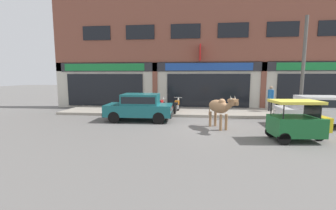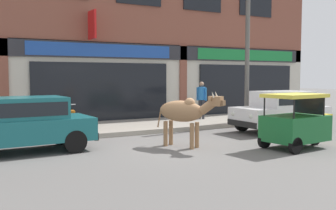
{
  "view_description": "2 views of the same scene",
  "coord_description": "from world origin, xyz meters",
  "px_view_note": "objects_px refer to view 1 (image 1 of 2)",
  "views": [
    {
      "loc": [
        -1.1,
        -10.73,
        2.42
      ],
      "look_at": [
        -2.37,
        1.0,
        0.88
      ],
      "focal_mm": 24.0,
      "sensor_mm": 36.0,
      "label": 1
    },
    {
      "loc": [
        -5.66,
        -9.75,
        2.02
      ],
      "look_at": [
        0.43,
        1.0,
        1.09
      ],
      "focal_mm": 42.0,
      "sensor_mm": 36.0,
      "label": 2
    }
  ],
  "objects_px": {
    "motorcycle_2": "(177,106)",
    "pedestrian": "(271,96)",
    "motorcycle_0": "(144,105)",
    "car_1": "(318,110)",
    "cow": "(220,107)",
    "utility_pole": "(303,67)",
    "auto_rickshaw": "(298,123)",
    "motorcycle_1": "(160,105)",
    "car_0": "(140,106)"
  },
  "relations": [
    {
      "from": "motorcycle_2",
      "to": "pedestrian",
      "type": "distance_m",
      "value": 6.06
    },
    {
      "from": "motorcycle_0",
      "to": "car_1",
      "type": "bearing_deg",
      "value": -17.0
    },
    {
      "from": "cow",
      "to": "car_1",
      "type": "relative_size",
      "value": 0.54
    },
    {
      "from": "car_1",
      "to": "utility_pole",
      "type": "distance_m",
      "value": 2.86
    },
    {
      "from": "pedestrian",
      "to": "cow",
      "type": "bearing_deg",
      "value": -129.13
    },
    {
      "from": "cow",
      "to": "pedestrian",
      "type": "bearing_deg",
      "value": 50.87
    },
    {
      "from": "cow",
      "to": "auto_rickshaw",
      "type": "relative_size",
      "value": 0.96
    },
    {
      "from": "motorcycle_0",
      "to": "motorcycle_1",
      "type": "relative_size",
      "value": 1.01
    },
    {
      "from": "car_0",
      "to": "auto_rickshaw",
      "type": "relative_size",
      "value": 1.79
    },
    {
      "from": "auto_rickshaw",
      "to": "utility_pole",
      "type": "height_order",
      "value": "utility_pole"
    },
    {
      "from": "cow",
      "to": "motorcycle_1",
      "type": "relative_size",
      "value": 1.1
    },
    {
      "from": "car_1",
      "to": "auto_rickshaw",
      "type": "bearing_deg",
      "value": -128.31
    },
    {
      "from": "cow",
      "to": "motorcycle_1",
      "type": "height_order",
      "value": "cow"
    },
    {
      "from": "cow",
      "to": "pedestrian",
      "type": "xyz_separation_m",
      "value": [
        3.74,
        4.59,
        0.14
      ]
    },
    {
      "from": "motorcycle_0",
      "to": "motorcycle_2",
      "type": "distance_m",
      "value": 2.1
    },
    {
      "from": "car_0",
      "to": "pedestrian",
      "type": "relative_size",
      "value": 2.28
    },
    {
      "from": "motorcycle_0",
      "to": "motorcycle_1",
      "type": "distance_m",
      "value": 1.01
    },
    {
      "from": "motorcycle_2",
      "to": "utility_pole",
      "type": "bearing_deg",
      "value": -5.08
    },
    {
      "from": "car_0",
      "to": "motorcycle_2",
      "type": "bearing_deg",
      "value": 49.68
    },
    {
      "from": "auto_rickshaw",
      "to": "motorcycle_1",
      "type": "height_order",
      "value": "auto_rickshaw"
    },
    {
      "from": "car_0",
      "to": "pedestrian",
      "type": "xyz_separation_m",
      "value": [
        7.78,
        3.2,
        0.33
      ]
    },
    {
      "from": "cow",
      "to": "car_1",
      "type": "bearing_deg",
      "value": 11.53
    },
    {
      "from": "cow",
      "to": "motorcycle_2",
      "type": "height_order",
      "value": "cow"
    },
    {
      "from": "cow",
      "to": "car_0",
      "type": "bearing_deg",
      "value": 160.99
    },
    {
      "from": "auto_rickshaw",
      "to": "cow",
      "type": "bearing_deg",
      "value": 147.98
    },
    {
      "from": "car_0",
      "to": "auto_rickshaw",
      "type": "xyz_separation_m",
      "value": [
        6.7,
        -3.06,
        -0.15
      ]
    },
    {
      "from": "motorcycle_0",
      "to": "auto_rickshaw",
      "type": "bearing_deg",
      "value": -37.77
    },
    {
      "from": "motorcycle_2",
      "to": "pedestrian",
      "type": "height_order",
      "value": "pedestrian"
    },
    {
      "from": "pedestrian",
      "to": "motorcycle_1",
      "type": "bearing_deg",
      "value": -173.01
    },
    {
      "from": "motorcycle_1",
      "to": "motorcycle_2",
      "type": "distance_m",
      "value": 1.1
    },
    {
      "from": "pedestrian",
      "to": "utility_pole",
      "type": "height_order",
      "value": "utility_pole"
    },
    {
      "from": "utility_pole",
      "to": "pedestrian",
      "type": "bearing_deg",
      "value": 122.69
    },
    {
      "from": "cow",
      "to": "motorcycle_0",
      "type": "height_order",
      "value": "cow"
    },
    {
      "from": "utility_pole",
      "to": "auto_rickshaw",
      "type": "bearing_deg",
      "value": -115.05
    },
    {
      "from": "cow",
      "to": "auto_rickshaw",
      "type": "distance_m",
      "value": 3.16
    },
    {
      "from": "car_1",
      "to": "motorcycle_0",
      "type": "bearing_deg",
      "value": 163.0
    },
    {
      "from": "motorcycle_1",
      "to": "pedestrian",
      "type": "xyz_separation_m",
      "value": [
        7.03,
        0.86,
        0.6
      ]
    },
    {
      "from": "auto_rickshaw",
      "to": "motorcycle_1",
      "type": "bearing_deg",
      "value": 137.81
    },
    {
      "from": "auto_rickshaw",
      "to": "motorcycle_0",
      "type": "xyz_separation_m",
      "value": [
        -6.96,
        5.39,
        -0.11
      ]
    },
    {
      "from": "auto_rickshaw",
      "to": "motorcycle_1",
      "type": "xyz_separation_m",
      "value": [
        -5.95,
        5.39,
        -0.11
      ]
    },
    {
      "from": "motorcycle_1",
      "to": "motorcycle_2",
      "type": "relative_size",
      "value": 0.99
    },
    {
      "from": "motorcycle_1",
      "to": "pedestrian",
      "type": "height_order",
      "value": "pedestrian"
    },
    {
      "from": "pedestrian",
      "to": "motorcycle_2",
      "type": "bearing_deg",
      "value": -170.07
    },
    {
      "from": "car_0",
      "to": "motorcycle_2",
      "type": "relative_size",
      "value": 2.02
    },
    {
      "from": "auto_rickshaw",
      "to": "motorcycle_1",
      "type": "relative_size",
      "value": 1.14
    },
    {
      "from": "utility_pole",
      "to": "motorcycle_1",
      "type": "bearing_deg",
      "value": 174.34
    },
    {
      "from": "motorcycle_0",
      "to": "car_0",
      "type": "bearing_deg",
      "value": -83.71
    },
    {
      "from": "motorcycle_0",
      "to": "pedestrian",
      "type": "height_order",
      "value": "pedestrian"
    },
    {
      "from": "cow",
      "to": "utility_pole",
      "type": "xyz_separation_m",
      "value": [
        4.81,
        2.93,
        1.89
      ]
    },
    {
      "from": "cow",
      "to": "utility_pole",
      "type": "height_order",
      "value": "utility_pole"
    }
  ]
}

